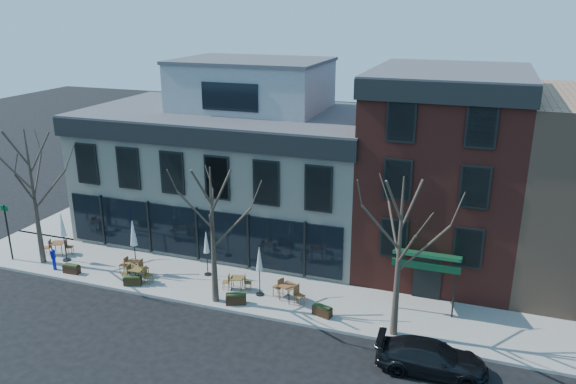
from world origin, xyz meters
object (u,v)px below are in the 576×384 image
(call_box, at_px, (54,259))
(umbrella_0, at_px, (62,228))
(cafe_set_0, at_px, (58,247))
(parked_sedan, at_px, (432,358))

(call_box, distance_m, umbrella_0, 1.86)
(cafe_set_0, xyz_separation_m, umbrella_0, (1.03, -0.56, 1.59))
(cafe_set_0, bearing_deg, parked_sedan, -10.17)
(call_box, height_order, cafe_set_0, call_box)
(call_box, bearing_deg, cafe_set_0, 124.92)
(umbrella_0, bearing_deg, call_box, -80.07)
(parked_sedan, bearing_deg, cafe_set_0, 77.41)
(umbrella_0, bearing_deg, parked_sedan, -9.18)
(cafe_set_0, relative_size, umbrella_0, 0.61)
(call_box, relative_size, cafe_set_0, 0.72)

